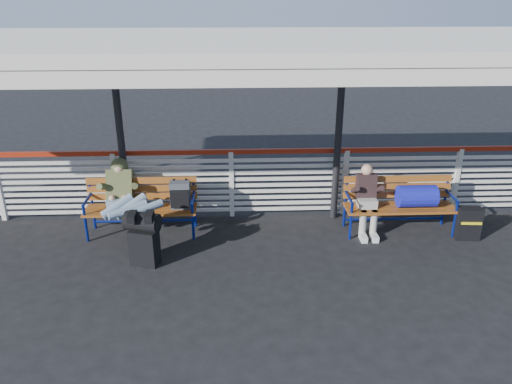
{
  "coord_description": "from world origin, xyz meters",
  "views": [
    {
      "loc": [
        0.09,
        -6.23,
        3.79
      ],
      "look_at": [
        0.39,
        1.0,
        0.82
      ],
      "focal_mm": 35.0,
      "sensor_mm": 36.0,
      "label": 1
    }
  ],
  "objects_px": {
    "luggage_stack": "(144,236)",
    "companion_person": "(367,199)",
    "bench_left": "(153,200)",
    "bench_right": "(409,198)",
    "suitcase_side": "(468,223)",
    "traveler_man": "(127,202)"
  },
  "relations": [
    {
      "from": "companion_person",
      "to": "luggage_stack",
      "type": "bearing_deg",
      "value": -165.57
    },
    {
      "from": "luggage_stack",
      "to": "suitcase_side",
      "type": "relative_size",
      "value": 1.54
    },
    {
      "from": "bench_left",
      "to": "suitcase_side",
      "type": "height_order",
      "value": "bench_left"
    },
    {
      "from": "bench_left",
      "to": "suitcase_side",
      "type": "xyz_separation_m",
      "value": [
        5.09,
        -0.43,
        -0.32
      ]
    },
    {
      "from": "bench_left",
      "to": "suitcase_side",
      "type": "bearing_deg",
      "value": -4.87
    },
    {
      "from": "luggage_stack",
      "to": "traveler_man",
      "type": "height_order",
      "value": "traveler_man"
    },
    {
      "from": "bench_left",
      "to": "traveler_man",
      "type": "xyz_separation_m",
      "value": [
        -0.34,
        -0.35,
        0.11
      ]
    },
    {
      "from": "bench_right",
      "to": "traveler_man",
      "type": "bearing_deg",
      "value": -177.31
    },
    {
      "from": "bench_left",
      "to": "companion_person",
      "type": "distance_m",
      "value": 3.5
    },
    {
      "from": "luggage_stack",
      "to": "companion_person",
      "type": "distance_m",
      "value": 3.6
    },
    {
      "from": "traveler_man",
      "to": "companion_person",
      "type": "height_order",
      "value": "traveler_man"
    },
    {
      "from": "bench_right",
      "to": "companion_person",
      "type": "xyz_separation_m",
      "value": [
        -0.69,
        -0.0,
        -0.01
      ]
    },
    {
      "from": "bench_right",
      "to": "traveler_man",
      "type": "height_order",
      "value": "traveler_man"
    },
    {
      "from": "bench_right",
      "to": "companion_person",
      "type": "distance_m",
      "value": 0.69
    },
    {
      "from": "companion_person",
      "to": "bench_right",
      "type": "bearing_deg",
      "value": 0.19
    },
    {
      "from": "luggage_stack",
      "to": "bench_left",
      "type": "height_order",
      "value": "bench_left"
    },
    {
      "from": "companion_person",
      "to": "bench_left",
      "type": "bearing_deg",
      "value": 177.77
    },
    {
      "from": "luggage_stack",
      "to": "bench_right",
      "type": "xyz_separation_m",
      "value": [
        4.17,
        0.9,
        0.15
      ]
    },
    {
      "from": "luggage_stack",
      "to": "bench_left",
      "type": "xyz_separation_m",
      "value": [
        -0.01,
        1.03,
        0.14
      ]
    },
    {
      "from": "suitcase_side",
      "to": "bench_left",
      "type": "bearing_deg",
      "value": 179.14
    },
    {
      "from": "bench_left",
      "to": "bench_right",
      "type": "relative_size",
      "value": 1.0
    },
    {
      "from": "luggage_stack",
      "to": "bench_right",
      "type": "distance_m",
      "value": 4.27
    }
  ]
}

